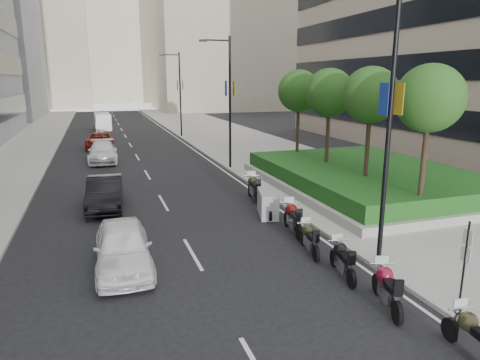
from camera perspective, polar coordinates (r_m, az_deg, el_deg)
name	(u,v)px	position (r m, az deg, el deg)	size (l,w,h in m)	color
ground	(273,299)	(12.86, 4.46, -15.59)	(160.00, 160.00, 0.00)	black
sidewalk_right	(239,142)	(42.97, -0.07, 5.08)	(10.00, 100.00, 0.15)	#9E9B93
sidewalk_left	(5,153)	(41.48, -28.81, 3.14)	(8.00, 100.00, 0.15)	#9E9B93
lane_edge	(187,145)	(41.62, -7.03, 4.62)	(0.12, 100.00, 0.01)	silver
lane_centre	(132,148)	(40.92, -14.19, 4.16)	(0.12, 100.00, 0.01)	silver
building_cream_right	(223,21)	(94.87, -2.35, 20.41)	(28.00, 24.00, 36.00)	#B7AD93
building_cream_left	(25,30)	(111.68, -26.74, 17.48)	(26.00, 24.00, 34.00)	#B7AD93
building_cream_centre	(114,32)	(131.12, -16.49, 18.36)	(30.00, 24.00, 38.00)	#B7AD93
planter	(366,184)	(25.64, 16.45, -0.46)	(10.00, 14.00, 0.40)	#9E9B93
hedge	(367,173)	(25.51, 16.54, 0.85)	(9.40, 13.40, 0.80)	#144716
tree_0	(430,99)	(19.36, 23.97, 9.86)	(2.80, 2.80, 6.30)	#332319
tree_1	(371,95)	(22.48, 17.05, 10.73)	(2.80, 2.80, 6.30)	#332319
tree_2	(329,93)	(25.85, 11.85, 11.28)	(2.80, 2.80, 6.30)	#332319
tree_3	(299,91)	(29.37, 7.85, 11.64)	(2.80, 2.80, 6.30)	#332319
lamp_post_0	(386,116)	(14.29, 18.86, 8.02)	(2.34, 0.45, 9.00)	black
lamp_post_1	(228,96)	(29.64, -1.65, 11.08)	(2.34, 0.45, 9.00)	black
lamp_post_2	(179,90)	(47.14, -8.18, 11.77)	(2.34, 0.45, 9.00)	black
parking_sign	(465,258)	(13.35, 27.82, -9.16)	(0.06, 0.32, 2.50)	black
motorcycle_0	(474,337)	(11.51, 28.76, -17.88)	(0.70, 2.09, 1.04)	black
motorcycle_1	(387,288)	(12.85, 18.99, -13.41)	(0.91, 2.13, 1.09)	black
motorcycle_2	(342,259)	(14.34, 13.48, -10.27)	(0.71, 2.09, 1.05)	black
motorcycle_3	(309,239)	(15.91, 9.24, -7.74)	(0.68, 2.02, 1.01)	black
motorcycle_4	(293,218)	(17.82, 7.04, -5.07)	(0.78, 2.33, 1.16)	black
motorcycle_5	(268,204)	(19.86, 3.72, -3.18)	(1.24, 2.06, 1.17)	black
motorcycle_6	(254,188)	(22.36, 1.88, -1.08)	(0.83, 2.48, 1.23)	black
car_a	(123,247)	(14.91, -15.36, -8.59)	(1.82, 4.52, 1.54)	white
car_b	(105,193)	(22.03, -17.58, -1.64)	(1.62, 4.64, 1.53)	black
car_c	(103,152)	(34.61, -17.84, 3.59)	(2.12, 5.22, 1.51)	silver
car_d	(100,140)	(41.66, -18.21, 5.04)	(2.36, 5.11, 1.42)	maroon
delivery_van	(103,122)	(57.08, -17.82, 7.35)	(1.99, 4.80, 1.99)	silver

